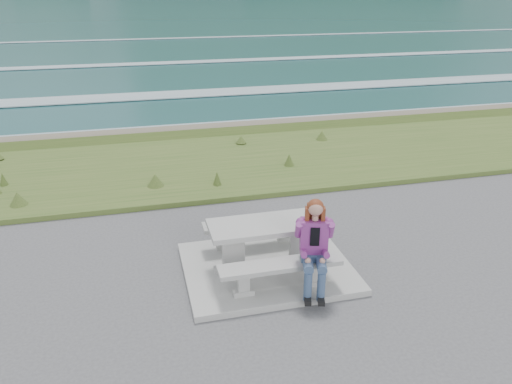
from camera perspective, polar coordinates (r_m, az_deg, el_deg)
concrete_slab at (r=8.02m, az=1.27°, el=-8.66°), size 2.60×2.10×0.10m
picnic_table at (r=7.70m, az=1.31°, el=-4.65°), size 1.80×0.75×0.75m
bench_landward at (r=7.23m, az=2.78°, el=-8.78°), size 1.80×0.35×0.45m
bench_seaward at (r=8.41m, az=0.02°, el=-3.91°), size 1.80×0.35×0.45m
grass_verge at (r=12.46m, az=-4.85°, el=2.97°), size 160.00×4.50×0.22m
shore_drop at (r=15.19m, az=-6.71°, el=6.61°), size 160.00×0.80×2.20m
ocean at (r=32.27m, az=-10.92°, el=11.94°), size 1600.00×1600.00×0.09m
seated_woman at (r=7.18m, az=6.64°, el=-7.70°), size 0.54×0.75×1.38m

